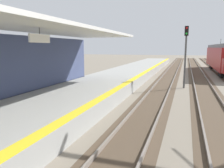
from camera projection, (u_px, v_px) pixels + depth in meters
The scene contains 5 objects.
station_platform at pixel (93, 90), 16.40m from camera, with size 5.00×80.00×0.91m.
track_pair_nearest_platform at pixel (161, 89), 18.88m from camera, with size 2.34×120.00×0.16m.
track_pair_middle at pixel (205, 91), 17.85m from camera, with size 2.34×120.00×0.16m.
approaching_train at pixel (224, 57), 31.55m from camera, with size 2.93×19.60×4.76m.
rail_signal_post at pixel (186, 50), 19.11m from camera, with size 0.32×0.34×5.20m.
Camera 1 is at (3.77, 1.07, 3.43)m, focal length 36.60 mm.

